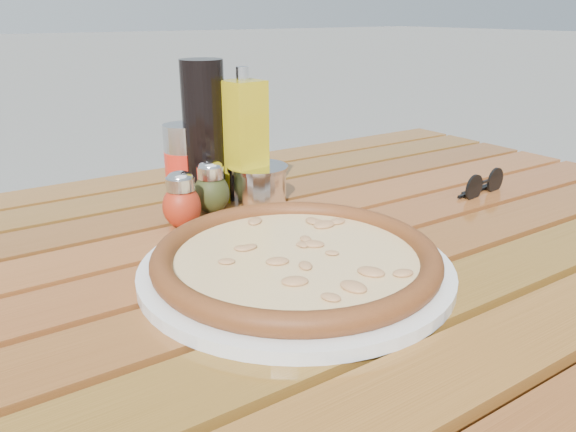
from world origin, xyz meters
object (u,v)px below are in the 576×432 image
plate (296,269)px  oregano_shaker (211,188)px  table (296,293)px  soda_can (186,162)px  sunglasses (483,185)px  pizza (296,256)px  olive_oil_cruet (244,142)px  parmesan_tin (258,183)px  pepper_shaker (181,201)px  dark_bottle (205,132)px

plate → oregano_shaker: (0.02, 0.25, 0.03)m
table → oregano_shaker: size_ratio=17.07×
soda_can → sunglasses: bearing=-31.8°
pizza → olive_oil_cruet: 0.29m
oregano_shaker → parmesan_tin: bearing=3.1°
table → soda_can: 0.29m
olive_oil_cruet → pepper_shaker: bearing=-159.6°
pepper_shaker → sunglasses: 0.50m
dark_bottle → olive_oil_cruet: bearing=-41.2°
soda_can → sunglasses: soda_can is taller
table → sunglasses: sunglasses is taller
oregano_shaker → soda_can: size_ratio=0.68×
oregano_shaker → olive_oil_cruet: 0.09m
plate → table: bearing=55.1°
plate → oregano_shaker: bearing=86.3°
table → oregano_shaker: bearing=103.5°
pizza → soda_can: 0.34m
table → pizza: bearing=-124.9°
pizza → parmesan_tin: (0.10, 0.25, 0.01)m
pepper_shaker → olive_oil_cruet: bearing=20.4°
sunglasses → olive_oil_cruet: bearing=144.8°
soda_can → table: bearing=-80.9°
pepper_shaker → oregano_shaker: bearing=26.9°
dark_bottle → soda_can: 0.06m
table → plate: (-0.06, -0.08, 0.08)m
pepper_shaker → parmesan_tin: size_ratio=0.68×
sunglasses → pepper_shaker: bearing=156.9°
oregano_shaker → sunglasses: bearing=-22.3°
pepper_shaker → oregano_shaker: 0.07m
pizza → olive_oil_cruet: size_ratio=1.61×
dark_bottle → parmesan_tin: (0.06, -0.05, -0.08)m
plate → pizza: (0.00, -0.00, 0.02)m
plate → sunglasses: (0.43, 0.08, 0.01)m
table → dark_bottle: 0.29m
sunglasses → oregano_shaker: bearing=150.9°
table → sunglasses: 0.39m
oregano_shaker → sunglasses: oregano_shaker is taller
pizza → soda_can: soda_can is taller
soda_can → parmesan_tin: (0.08, -0.08, -0.03)m
pepper_shaker → dark_bottle: bearing=47.2°
sunglasses → parmesan_tin: bearing=145.4°
plate → oregano_shaker: size_ratio=4.39×
oregano_shaker → parmesan_tin: size_ratio=0.68×
plate → parmesan_tin: 0.27m
olive_oil_cruet → dark_bottle: bearing=138.8°
oregano_shaker → plate: bearing=-93.7°
pizza → oregano_shaker: 0.25m
pizza → dark_bottle: bearing=83.0°
pizza → dark_bottle: (0.04, 0.31, 0.09)m
pepper_shaker → olive_oil_cruet: 0.15m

